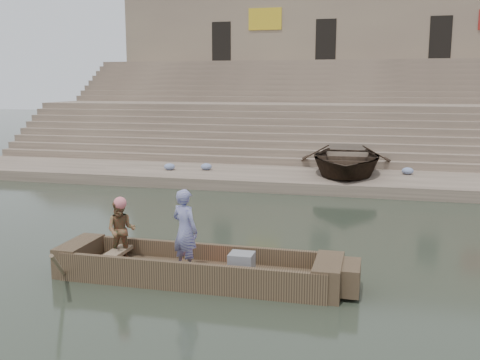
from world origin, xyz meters
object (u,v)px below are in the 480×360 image
at_px(standing_man, 185,230).
at_px(beached_rowboat, 345,159).
at_px(television, 241,263).
at_px(main_rowboat, 197,275).
at_px(rowing_man, 121,230).

xyz_separation_m(standing_man, beached_rowboat, (2.39, 11.45, -0.07)).
bearing_deg(beached_rowboat, television, -98.87).
relative_size(main_rowboat, television, 10.87).
bearing_deg(rowing_man, main_rowboat, -21.99).
bearing_deg(television, rowing_man, 175.58).
height_order(standing_man, beached_rowboat, standing_man).
height_order(main_rowboat, television, television).
height_order(rowing_man, television, rowing_man).
relative_size(television, beached_rowboat, 0.09).
bearing_deg(rowing_man, beached_rowboat, 55.51).
bearing_deg(television, standing_man, -173.71).
bearing_deg(rowing_man, standing_man, -27.26).
bearing_deg(main_rowboat, rowing_man, 173.26).
xyz_separation_m(standing_man, rowing_man, (-1.50, 0.32, -0.18)).
height_order(main_rowboat, beached_rowboat, beached_rowboat).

